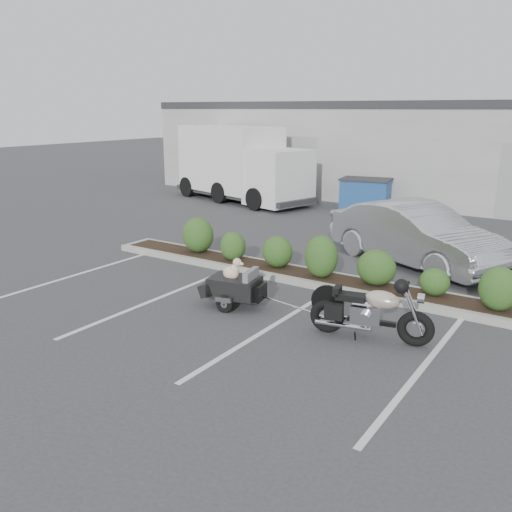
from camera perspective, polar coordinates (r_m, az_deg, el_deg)
The scene contains 8 objects.
ground at distance 10.66m, azimuth -2.35°, elevation -5.18°, with size 90.00×90.00×0.00m, color #38383A.
planter_kerb at distance 11.94m, azimuth 7.80°, elevation -2.66°, with size 12.00×1.00×0.15m, color #9E9E93.
building at distance 25.80m, azimuth 20.82°, elevation 10.50°, with size 26.00×10.00×4.00m, color #9EA099.
motorcycle at distance 9.17m, azimuth 11.91°, elevation -5.82°, with size 2.06×0.86×1.19m.
pet_trailer at distance 10.47m, azimuth -2.32°, elevation -3.15°, with size 1.67×0.95×0.98m.
sedan at distance 13.75m, azimuth 16.40°, elevation 2.20°, with size 1.60×4.60×1.51m, color silver.
dumpster at distance 20.82m, azimuth 11.44°, elevation 6.39°, with size 2.02×1.56×1.20m.
delivery_truck at distance 22.48m, azimuth -1.53°, elevation 9.49°, with size 6.91×3.68×3.02m.
Camera 1 is at (5.91, -8.05, 3.73)m, focal length 38.00 mm.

